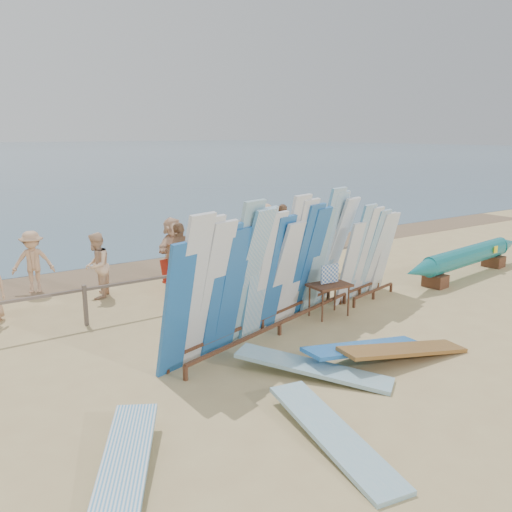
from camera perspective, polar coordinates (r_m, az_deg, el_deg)
ground at (r=10.58m, az=-1.78°, el=-9.79°), size 160.00×160.00×0.00m
wet_sand_strip at (r=16.80m, az=-15.18°, el=-1.62°), size 40.00×2.60×0.01m
fence at (r=12.86m, az=-9.05°, el=-2.82°), size 12.08×0.08×0.90m
main_surfboard_rack at (r=11.02m, az=1.63°, el=-1.72°), size 5.72×2.44×2.89m
side_surfboard_rack at (r=13.70m, az=11.71°, el=0.04°), size 2.20×1.01×2.45m
outrigger_canoe at (r=16.77m, az=21.39°, el=-0.10°), size 6.25×1.31×0.89m
vendor_table at (r=12.38m, az=7.69°, el=-4.51°), size 0.94×0.68×1.20m
flat_board_e at (r=7.10m, az=-13.79°, el=-22.57°), size 1.83×2.61×0.35m
flat_board_b at (r=7.78m, az=8.04°, el=-18.85°), size 1.01×2.75×0.25m
flat_board_a at (r=9.54m, az=5.97°, el=-12.47°), size 2.00×2.53×0.32m
flat_board_c at (r=10.44m, az=15.27°, el=-10.58°), size 2.73×0.87×0.43m
flat_board_d at (r=10.37m, az=11.48°, el=-10.52°), size 2.69×0.61×0.43m
beach_chair_left at (r=14.13m, az=-8.39°, el=-2.91°), size 0.68×0.70×0.90m
beach_chair_right at (r=14.47m, az=-3.70°, el=-2.33°), size 0.64×0.66×0.98m
stroller at (r=14.80m, az=-2.91°, el=-1.43°), size 0.69×0.86×1.05m
beachgoer_10 at (r=17.22m, az=2.71°, el=2.38°), size 1.14×0.58×1.88m
beachgoer_extra_0 at (r=18.68m, az=5.09°, el=2.99°), size 0.95×1.23×1.77m
beachgoer_2 at (r=14.08m, az=-16.42°, el=-0.98°), size 0.76×0.89×1.66m
beachgoer_7 at (r=15.01m, az=-5.49°, el=0.44°), size 0.69×0.68×1.72m
beachgoer_9 at (r=17.20m, az=0.93°, el=2.39°), size 1.32×0.97×1.89m
beachgoer_3 at (r=15.14m, az=-22.44°, el=-0.57°), size 1.13×0.73×1.62m
beachgoer_5 at (r=15.33m, az=-8.72°, el=0.75°), size 1.70×1.31×1.79m
beachgoer_8 at (r=16.29m, az=6.97°, el=1.30°), size 0.81×0.88×1.67m
beachgoer_4 at (r=14.25m, az=-7.99°, el=-0.07°), size 1.16×0.93×1.82m
beachgoer_6 at (r=16.55m, az=-1.05°, el=1.43°), size 0.85×0.62×1.58m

